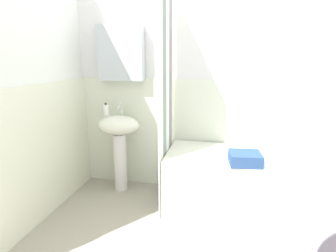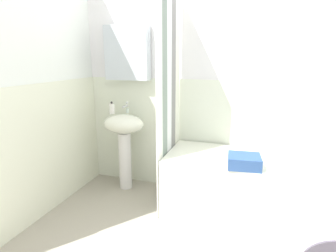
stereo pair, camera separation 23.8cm
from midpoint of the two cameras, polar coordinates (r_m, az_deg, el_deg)
wall_back_tiled at (r=2.81m, az=13.96°, el=8.10°), size 3.60×0.18×2.40m
wall_left_tiled at (r=2.54m, az=-24.38°, el=6.18°), size 0.07×1.81×2.40m
sink at (r=2.93m, az=-6.90°, el=-1.89°), size 0.44×0.34×0.83m
faucet at (r=2.94m, az=-6.40°, el=3.84°), size 0.03×0.12×0.12m
soap_dispenser at (r=2.93m, az=-9.42°, el=3.62°), size 0.06×0.06×0.13m
bathtub at (r=2.67m, az=18.34°, el=-11.90°), size 1.43×0.67×0.55m
shower_curtain at (r=2.53m, az=2.89°, el=4.70°), size 0.01×0.67×2.00m
shampoo_bottle at (r=2.89m, az=31.16°, el=-3.35°), size 0.05×0.05×0.21m
conditioner_bottle at (r=2.84m, az=29.27°, el=-3.47°), size 0.07×0.07×0.20m
body_wash_bottle at (r=2.82m, az=27.13°, el=-3.64°), size 0.06×0.06×0.17m
lotion_bottle at (r=2.82m, az=25.91°, el=-2.95°), size 0.04×0.04×0.23m
towel_folded at (r=2.34m, az=18.56°, el=-7.07°), size 0.28×0.25×0.10m
washer_dryer_stack at (r=1.72m, az=34.90°, el=-7.84°), size 0.61×0.58×1.70m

